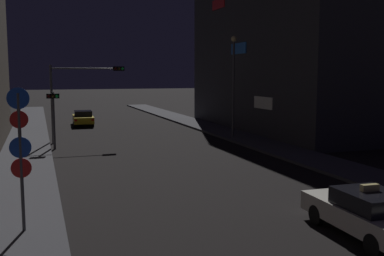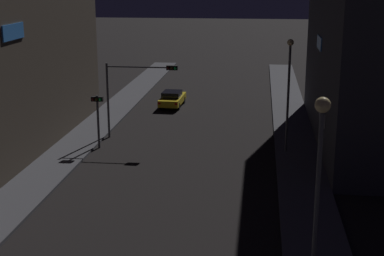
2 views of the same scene
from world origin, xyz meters
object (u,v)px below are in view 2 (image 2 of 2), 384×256
object	(u,v)px
street_lamp_far_block	(289,82)
traffic_light_left_kerb	(98,110)
far_car	(172,98)
street_lamp_near_block	(319,167)
traffic_light_overhead	(134,84)

from	to	relation	value
street_lamp_far_block	traffic_light_left_kerb	bearing A→B (deg)	-178.67
far_car	street_lamp_near_block	size ratio (longest dim) A/B	0.59
street_lamp_near_block	street_lamp_far_block	size ratio (longest dim) A/B	1.02
street_lamp_near_block	far_car	bearing A→B (deg)	107.19
traffic_light_overhead	street_lamp_far_block	bearing A→B (deg)	-12.67
traffic_light_overhead	traffic_light_left_kerb	world-z (taller)	traffic_light_overhead
traffic_light_overhead	street_lamp_near_block	world-z (taller)	street_lamp_near_block
far_car	traffic_light_left_kerb	bearing A→B (deg)	-102.92
traffic_light_left_kerb	far_car	bearing A→B (deg)	77.08
far_car	traffic_light_overhead	size ratio (longest dim) A/B	0.82
traffic_light_overhead	street_lamp_far_block	size ratio (longest dim) A/B	0.74
street_lamp_near_block	street_lamp_far_block	bearing A→B (deg)	90.49
traffic_light_left_kerb	street_lamp_near_block	size ratio (longest dim) A/B	0.49
traffic_light_left_kerb	street_lamp_near_block	bearing A→B (deg)	-55.03
street_lamp_near_block	traffic_light_left_kerb	bearing A→B (deg)	124.97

